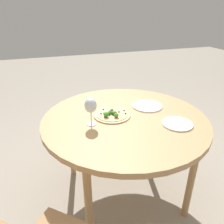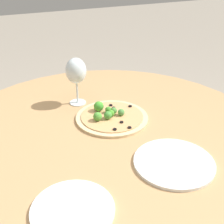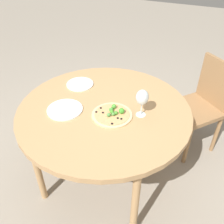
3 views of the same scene
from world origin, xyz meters
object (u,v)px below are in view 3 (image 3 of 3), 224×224
(chair, at_px, (202,104))
(plate_far, at_px, (65,109))
(pizza, at_px, (113,114))
(plate_near, at_px, (80,84))
(wine_glass, at_px, (142,98))

(chair, xyz_separation_m, plate_far, (-0.84, 0.88, 0.27))
(pizza, relative_size, plate_near, 1.29)
(plate_near, relative_size, plate_far, 0.86)
(pizza, distance_m, plate_far, 0.34)
(pizza, height_order, plate_far, pizza)
(wine_glass, bearing_deg, pizza, 113.99)
(wine_glass, bearing_deg, plate_far, 106.63)
(pizza, xyz_separation_m, plate_far, (-0.07, 0.33, -0.01))
(chair, xyz_separation_m, plate_near, (-0.50, 0.95, 0.27))
(chair, bearing_deg, plate_far, -94.78)
(pizza, height_order, plate_near, pizza)
(plate_near, xyz_separation_m, plate_far, (-0.34, -0.06, 0.00))
(chair, bearing_deg, pizza, -84.14)
(wine_glass, distance_m, plate_far, 0.54)
(pizza, distance_m, plate_near, 0.48)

